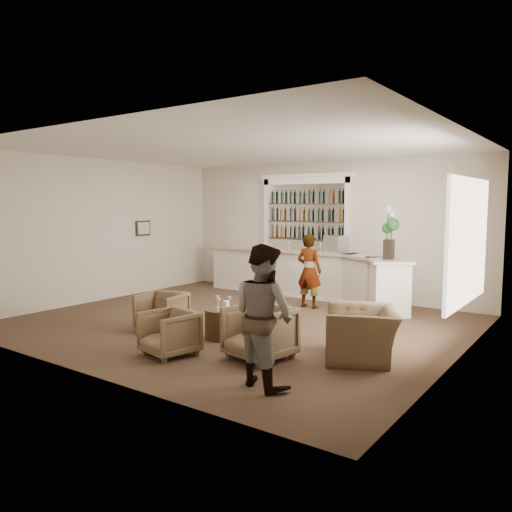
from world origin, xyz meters
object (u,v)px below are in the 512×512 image
(sommelier, at_px, (309,271))
(guest, at_px, (264,315))
(cocktail_table, at_px, (222,324))
(armchair_right, at_px, (260,333))
(flower_vase, at_px, (389,230))
(bar_counter, at_px, (309,274))
(armchair_center, at_px, (169,333))
(armchair_left, at_px, (162,312))
(armchair_far, at_px, (361,333))
(espresso_machine, at_px, (336,244))

(sommelier, xyz_separation_m, guest, (1.86, -4.45, 0.08))
(cocktail_table, xyz_separation_m, armchair_right, (1.17, -0.56, 0.14))
(guest, xyz_separation_m, flower_vase, (-0.23, 4.85, 0.85))
(bar_counter, distance_m, armchair_center, 5.28)
(bar_counter, distance_m, cocktail_table, 4.11)
(cocktail_table, height_order, armchair_left, armchair_left)
(armchair_far, bearing_deg, armchair_center, -83.93)
(armchair_far, bearing_deg, sommelier, -164.44)
(cocktail_table, distance_m, armchair_right, 1.30)
(bar_counter, relative_size, armchair_left, 7.54)
(cocktail_table, xyz_separation_m, armchair_left, (-1.20, -0.23, 0.10))
(armchair_right, height_order, armchair_far, armchair_right)
(espresso_machine, height_order, flower_vase, flower_vase)
(bar_counter, relative_size, sommelier, 3.53)
(bar_counter, bearing_deg, flower_vase, -15.04)
(guest, height_order, armchair_center, guest)
(sommelier, relative_size, armchair_left, 2.14)
(armchair_center, relative_size, armchair_far, 0.64)
(armchair_center, bearing_deg, armchair_right, 39.27)
(sommelier, relative_size, guest, 0.91)
(bar_counter, distance_m, armchair_left, 4.33)
(bar_counter, xyz_separation_m, armchair_center, (0.57, -5.24, -0.24))
(armchair_far, height_order, espresso_machine, espresso_machine)
(cocktail_table, height_order, sommelier, sommelier)
(armchair_center, relative_size, armchair_right, 0.86)
(sommelier, xyz_separation_m, armchair_far, (2.42, -2.73, -0.43))
(armchair_far, bearing_deg, armchair_right, -79.68)
(guest, bearing_deg, armchair_left, -5.57)
(bar_counter, distance_m, guest, 5.97)
(guest, relative_size, armchair_left, 2.35)
(bar_counter, bearing_deg, armchair_far, -51.26)
(sommelier, distance_m, armchair_far, 3.68)
(cocktail_table, relative_size, armchair_center, 0.78)
(bar_counter, bearing_deg, sommelier, -60.14)
(cocktail_table, distance_m, sommelier, 3.11)
(armchair_left, distance_m, armchair_right, 2.39)
(bar_counter, bearing_deg, guest, -65.94)
(cocktail_table, relative_size, armchair_right, 0.67)
(cocktail_table, xyz_separation_m, sommelier, (-0.05, 3.06, 0.56))
(cocktail_table, height_order, flower_vase, flower_vase)
(guest, bearing_deg, flower_vase, -71.76)
(armchair_right, bearing_deg, flower_vase, 94.88)
(sommelier, bearing_deg, bar_counter, -58.92)
(bar_counter, xyz_separation_m, guest, (2.43, -5.44, 0.32))
(cocktail_table, distance_m, armchair_center, 1.19)
(armchair_right, xyz_separation_m, armchair_far, (1.20, 0.88, -0.02))
(sommelier, distance_m, guest, 4.82)
(sommelier, relative_size, espresso_machine, 3.61)
(guest, distance_m, armchair_left, 3.27)
(bar_counter, relative_size, armchair_right, 6.63)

